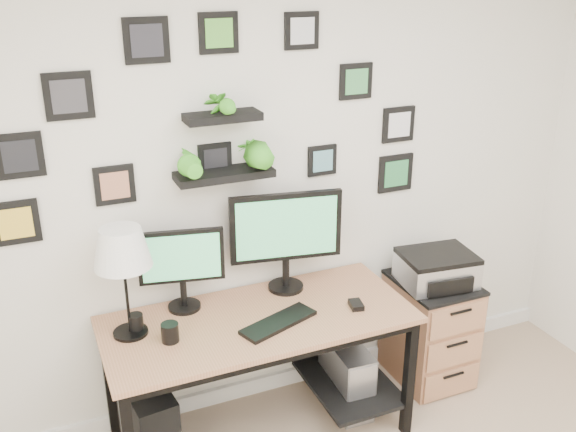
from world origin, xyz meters
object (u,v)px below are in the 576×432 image
monitor_right (286,234)px  mug (170,333)px  monitor_left (182,264)px  pc_tower_black (148,422)px  desk (263,333)px  printer (437,268)px  file_cabinet (430,329)px  pc_tower_grey (346,376)px  table_lamp (122,250)px

monitor_right → mug: size_ratio=6.36×
monitor_left → pc_tower_black: (-0.27, -0.18, -0.79)m
desk → monitor_left: size_ratio=3.56×
desk → pc_tower_black: size_ratio=3.51×
monitor_right → printer: (0.91, -0.15, -0.32)m
monitor_left → monitor_right: 0.58m
pc_tower_black → file_cabinet: (1.77, 0.03, 0.11)m
monitor_right → file_cabinet: size_ratio=0.91×
desk → mug: size_ratio=16.70×
monitor_left → mug: (-0.14, -0.28, -0.22)m
mug → printer: 1.63m
monitor_left → printer: bearing=-6.3°
pc_tower_grey → desk: bearing=179.5°
desk → table_lamp: 0.89m
table_lamp → mug: 0.46m
table_lamp → pc_tower_grey: (1.19, -0.07, -1.00)m
file_cabinet → table_lamp: bearing=179.6°
table_lamp → printer: size_ratio=1.24×
printer → monitor_left: bearing=173.7°
mug → printer: (1.63, 0.11, -0.03)m
monitor_left → file_cabinet: (1.49, -0.14, -0.68)m
desk → mug: bearing=-171.7°
table_lamp → monitor_left: bearing=23.4°
monitor_left → table_lamp: size_ratio=0.79×
printer → pc_tower_grey: bearing=-176.1°
monitor_right → monitor_left: bearing=178.6°
pc_tower_black → file_cabinet: file_cabinet is taller
monitor_right → table_lamp: 0.90m
pc_tower_grey → monitor_left: bearing=166.8°
pc_tower_black → mug: bearing=-43.9°
monitor_left → pc_tower_grey: size_ratio=1.06×
monitor_right → mug: 0.82m
desk → monitor_left: 0.57m
desk → monitor_left: bearing=151.0°
table_lamp → file_cabinet: (1.80, -0.01, -0.87)m
pc_tower_grey → printer: printer is taller
mug → printer: size_ratio=0.21×
pc_tower_black → pc_tower_grey: size_ratio=1.08×
monitor_right → mug: bearing=-160.0°
desk → table_lamp: bearing=174.1°
printer → file_cabinet: bearing=67.9°
pc_tower_black → printer: (1.76, 0.01, 0.54)m
table_lamp → printer: table_lamp is taller
pc_tower_black → monitor_left: bearing=26.1°
mug → pc_tower_grey: mug is taller
monitor_right → pc_tower_grey: bearing=-32.7°
pc_tower_grey → printer: 0.83m
table_lamp → mug: table_lamp is taller
mug → pc_tower_grey: 1.18m
desk → monitor_right: 0.54m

